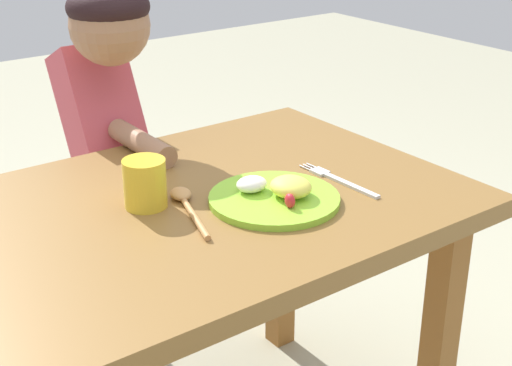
{
  "coord_description": "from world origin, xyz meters",
  "views": [
    {
      "loc": [
        -0.69,
        -1.12,
        1.27
      ],
      "look_at": [
        0.11,
        -0.04,
        0.69
      ],
      "focal_mm": 51.9,
      "sensor_mm": 36.0,
      "label": 1
    }
  ],
  "objects": [
    {
      "name": "fork",
      "position": [
        0.28,
        -0.09,
        0.67
      ],
      "size": [
        0.03,
        0.22,
        0.01
      ],
      "rotation": [
        0.0,
        0.0,
        1.6
      ],
      "color": "silver",
      "rests_on": "dining_table"
    },
    {
      "name": "plate",
      "position": [
        0.11,
        -0.1,
        0.68
      ],
      "size": [
        0.25,
        0.25,
        0.05
      ],
      "color": "#8ED032",
      "rests_on": "dining_table"
    },
    {
      "name": "person",
      "position": [
        0.03,
        0.49,
        0.6
      ],
      "size": [
        0.19,
        0.46,
        1.03
      ],
      "rotation": [
        0.0,
        0.0,
        3.14
      ],
      "color": "#46536E",
      "rests_on": "ground_plane"
    },
    {
      "name": "dining_table",
      "position": [
        0.0,
        0.0,
        0.57
      ],
      "size": [
        1.02,
        0.73,
        0.67
      ],
      "color": "brown",
      "rests_on": "ground_plane"
    },
    {
      "name": "drinking_cup",
      "position": [
        -0.1,
        0.04,
        0.71
      ],
      "size": [
        0.08,
        0.08,
        0.09
      ],
      "primitive_type": "cylinder",
      "color": "yellow",
      "rests_on": "dining_table"
    },
    {
      "name": "spoon",
      "position": [
        -0.04,
        -0.01,
        0.67
      ],
      "size": [
        0.09,
        0.22,
        0.02
      ],
      "rotation": [
        0.0,
        0.0,
        1.27
      ],
      "color": "tan",
      "rests_on": "dining_table"
    }
  ]
}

